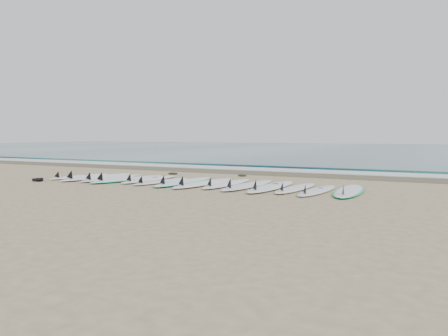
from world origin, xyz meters
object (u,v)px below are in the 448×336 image
at_px(leash_coil, 38,180).
at_px(surfboard_7, 203,183).
at_px(surfboard_0, 78,176).
at_px(surfboard_13, 349,191).

bearing_deg(leash_coil, surfboard_7, 15.77).
xyz_separation_m(surfboard_0, surfboard_7, (4.63, 0.06, 0.01)).
relative_size(surfboard_7, leash_coil, 6.37).
relative_size(surfboard_7, surfboard_13, 1.07).
bearing_deg(surfboard_0, surfboard_7, 6.23).
relative_size(surfboard_0, surfboard_7, 0.80).
bearing_deg(leash_coil, surfboard_13, 10.21).
height_order(surfboard_7, surfboard_13, surfboard_7).
xyz_separation_m(surfboard_7, surfboard_13, (3.93, 0.20, -0.01)).
height_order(surfboard_7, leash_coil, surfboard_7).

